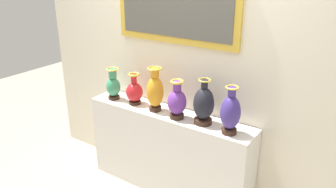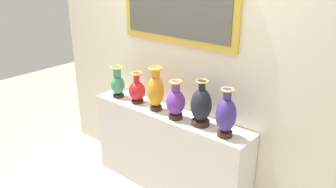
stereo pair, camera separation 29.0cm
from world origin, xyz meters
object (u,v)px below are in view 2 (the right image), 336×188
(vase_onyx, at_px, (201,106))
(vase_amber, at_px, (156,91))
(vase_violet, at_px, (176,102))
(vase_indigo, at_px, (226,115))
(vase_jade, at_px, (118,84))
(vase_crimson, at_px, (137,90))

(vase_onyx, bearing_deg, vase_amber, -178.56)
(vase_violet, xyz_separation_m, vase_onyx, (0.25, 0.04, 0.02))
(vase_violet, distance_m, vase_onyx, 0.25)
(vase_violet, height_order, vase_indigo, vase_indigo)
(vase_jade, distance_m, vase_amber, 0.53)
(vase_amber, height_order, vase_indigo, vase_amber)
(vase_crimson, height_order, vase_amber, vase_amber)
(vase_jade, bearing_deg, vase_amber, 0.38)
(vase_jade, bearing_deg, vase_violet, -1.54)
(vase_jade, height_order, vase_crimson, vase_jade)
(vase_violet, bearing_deg, vase_crimson, 175.37)
(vase_crimson, bearing_deg, vase_onyx, -0.38)
(vase_crimson, relative_size, vase_violet, 0.88)
(vase_violet, distance_m, vase_indigo, 0.51)
(vase_violet, xyz_separation_m, vase_indigo, (0.51, -0.00, 0.03))
(vase_jade, distance_m, vase_indigo, 1.30)
(vase_amber, bearing_deg, vase_onyx, 1.44)
(vase_violet, height_order, vase_onyx, vase_onyx)
(vase_amber, relative_size, vase_onyx, 1.04)
(vase_jade, height_order, vase_indigo, vase_indigo)
(vase_jade, xyz_separation_m, vase_onyx, (1.03, 0.02, 0.03))
(vase_crimson, xyz_separation_m, vase_onyx, (0.77, -0.01, 0.05))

